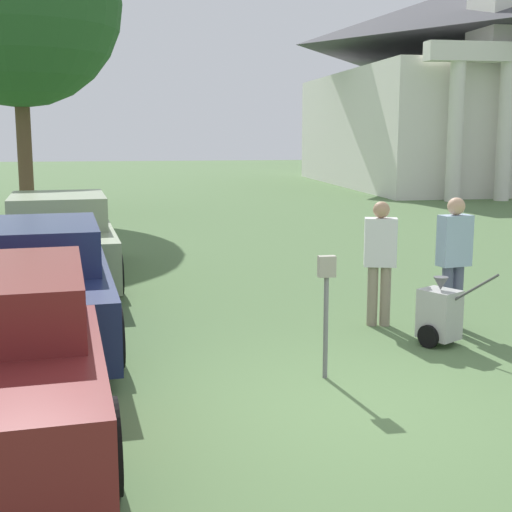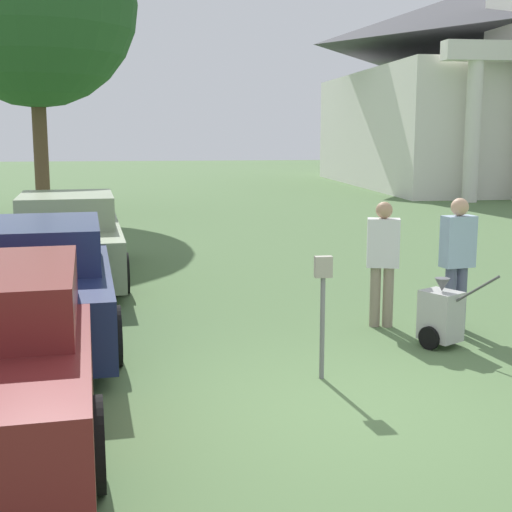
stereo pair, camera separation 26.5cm
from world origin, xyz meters
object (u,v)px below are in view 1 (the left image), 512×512
Objects in this scene: person_supervisor at (454,255)px; church at (443,84)px; parking_meter at (326,293)px; parked_car_sage at (60,240)px; person_worker at (380,256)px; parked_car_navy at (30,284)px; equipment_cart at (440,314)px.

person_supervisor is 0.09× the size of church.
church reaches higher than parking_meter.
person_worker reaches higher than parked_car_sage.
parking_meter is (3.25, -5.76, 0.22)m from parked_car_sage.
parked_car_navy is at bearing -123.87° from church.
parked_car_sage is at bearing 104.89° from equipment_cart.
church reaches higher than person_supervisor.
parked_car_navy is at bearing 135.86° from equipment_cart.
person_supervisor is 1.74× the size of equipment_cart.
parking_meter is at bearing -65.98° from parked_car_sage.
church is (16.08, 20.31, 4.16)m from parked_car_sage.
person_supervisor is at bearing -10.79° from parked_car_navy.
parking_meter is at bearing 178.12° from equipment_cart.
person_worker reaches higher than parking_meter.
parked_car_navy is 5.06× the size of equipment_cart.
parked_car_sage is at bearing -128.38° from church.
equipment_cart is 0.05× the size of church.
person_supervisor is 1.02m from equipment_cart.
person_worker is 0.95m from person_supervisor.
equipment_cart is (0.43, -0.98, -0.56)m from person_worker.
church reaches higher than parked_car_sage.
parking_meter is 1.31× the size of equipment_cart.
person_supervisor is (2.15, 1.60, 0.08)m from parking_meter.
parked_car_navy is 5.08m from equipment_cart.
church is at bearing 63.80° from parking_meter.
parked_car_navy is 0.26× the size of church.
equipment_cart is at bearing 28.76° from parking_meter.
church is at bearing -124.37° from person_supervisor.
parking_meter is 0.78× the size of person_worker.
parking_meter is (3.25, -2.11, 0.23)m from parked_car_navy.
parking_meter is 2.27m from person_worker.
equipment_cart is (4.93, -4.84, -0.31)m from parked_car_sage.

